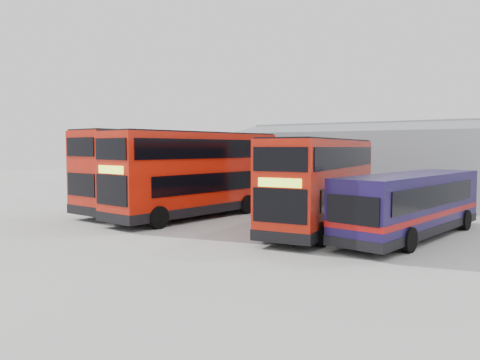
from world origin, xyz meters
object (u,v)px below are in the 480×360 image
Objects in this scene: double_decker_centre at (197,175)px; panel_van at (130,178)px; double_decker_right at (321,185)px; single_decker_blue at (412,206)px; maintenance_shed at (442,166)px; double_decker_left at (163,171)px; office_block at (185,162)px.

panel_van is at bearing 155.87° from double_decker_centre.
panel_van is at bearing 152.48° from double_decker_right.
single_decker_blue reaches higher than panel_van.
double_decker_left is at bearing -134.06° from maintenance_shed.
double_decker_left is at bearing 168.20° from double_decker_right.
double_decker_right is 0.99× the size of single_decker_blue.
double_decker_left is 1.13× the size of double_decker_right.
double_decker_right reaches higher than panel_van.
single_decker_blue is (23.45, -12.69, -1.20)m from office_block.
double_decker_left is (-13.60, -14.05, -0.16)m from maintenance_shed.
double_decker_centre is at bearing 168.12° from double_decker_left.
double_decker_right is at bearing 178.84° from double_decker_left.
office_block is 1.17× the size of single_decker_blue.
maintenance_shed is 19.55m from double_decker_left.
double_decker_centre reaches higher than double_decker_right.
single_decker_blue is 2.04× the size of panel_van.
double_decker_centre is 7.55m from double_decker_right.
double_decker_right is at bearing -99.53° from maintenance_shed.
double_decker_left is 2.29× the size of panel_van.
office_block is 1.07× the size of double_decker_centre.
maintenance_shed reaches higher than double_decker_left.
single_decker_blue is at bearing -84.36° from maintenance_shed.
double_decker_centre is 1.10× the size of single_decker_blue.
double_decker_centre is at bearing -47.72° from office_block.
double_decker_right is 2.03× the size of panel_van.
maintenance_shed reaches higher than double_decker_centre.
office_block is at bearing 138.94° from double_decker_centre.
office_block reaches higher than single_decker_blue.
maintenance_shed is 18.16m from double_decker_centre.
office_block is 1.18× the size of double_decker_right.
single_decker_blue is (1.45, -14.70, -1.22)m from maintenance_shed.
double_decker_right is at bearing 5.96° from double_decker_centre.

